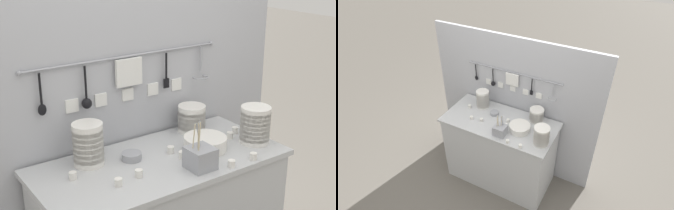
{
  "view_description": "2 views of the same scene",
  "coord_description": "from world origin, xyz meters",
  "views": [
    {
      "loc": [
        -1.23,
        -1.82,
        2.02
      ],
      "look_at": [
        0.06,
        0.03,
        1.22
      ],
      "focal_mm": 50.0,
      "sensor_mm": 36.0,
      "label": 1
    },
    {
      "loc": [
        1.25,
        -2.21,
        3.0
      ],
      "look_at": [
        0.07,
        0.03,
        1.18
      ],
      "focal_mm": 30.0,
      "sensor_mm": 36.0,
      "label": 2
    }
  ],
  "objects": [
    {
      "name": "ground_plane",
      "position": [
        0.0,
        0.0,
        0.0
      ],
      "size": [
        20.0,
        20.0,
        0.0
      ],
      "primitive_type": "plane",
      "color": "#666059"
    },
    {
      "name": "counter",
      "position": [
        0.0,
        0.0,
        0.47
      ],
      "size": [
        1.33,
        0.63,
        0.94
      ],
      "color": "#B7BABC",
      "rests_on": "ground"
    },
    {
      "name": "back_wall",
      "position": [
        -0.0,
        0.35,
        0.93
      ],
      "size": [
        2.13,
        0.11,
        1.86
      ],
      "color": "#A8AAB2",
      "rests_on": "ground"
    },
    {
      "name": "bowl_stack_back_corner",
      "position": [
        0.37,
        0.21,
        1.02
      ],
      "size": [
        0.16,
        0.16,
        0.16
      ],
      "color": "silver",
      "rests_on": "counter"
    },
    {
      "name": "bowl_stack_wide_centre",
      "position": [
        -0.33,
        0.16,
        1.05
      ],
      "size": [
        0.16,
        0.16,
        0.22
      ],
      "color": "silver",
      "rests_on": "counter"
    },
    {
      "name": "bowl_stack_tall_left",
      "position": [
        0.56,
        -0.12,
        1.05
      ],
      "size": [
        0.17,
        0.17,
        0.21
      ],
      "color": "silver",
      "rests_on": "counter"
    },
    {
      "name": "plate_stack",
      "position": [
        0.27,
        -0.03,
        0.98
      ],
      "size": [
        0.24,
        0.24,
        0.07
      ],
      "color": "silver",
      "rests_on": "counter"
    },
    {
      "name": "steel_mixing_bowl",
      "position": [
        -0.12,
        0.09,
        0.96
      ],
      "size": [
        0.11,
        0.11,
        0.04
      ],
      "color": "#93969E",
      "rests_on": "counter"
    },
    {
      "name": "cutlery_caddy",
      "position": [
        0.11,
        -0.19,
        1.0
      ],
      "size": [
        0.13,
        0.13,
        0.25
      ],
      "color": "#93969E",
      "rests_on": "counter"
    },
    {
      "name": "cup_edge_near",
      "position": [
        0.39,
        -0.28,
        0.96
      ],
      "size": [
        0.04,
        0.04,
        0.04
      ],
      "color": "silver",
      "rests_on": "counter"
    },
    {
      "name": "cup_front_left",
      "position": [
        0.1,
        -0.05,
        0.96
      ],
      "size": [
        0.04,
        0.04,
        0.04
      ],
      "color": "silver",
      "rests_on": "counter"
    },
    {
      "name": "cup_centre",
      "position": [
        0.09,
        0.04,
        0.96
      ],
      "size": [
        0.04,
        0.04,
        0.04
      ],
      "color": "silver",
      "rests_on": "counter"
    },
    {
      "name": "cup_mid_row",
      "position": [
        -0.31,
        -0.12,
        0.96
      ],
      "size": [
        0.04,
        0.04,
        0.04
      ],
      "color": "silver",
      "rests_on": "counter"
    },
    {
      "name": "cup_by_caddy",
      "position": [
        0.56,
        0.04,
        0.96
      ],
      "size": [
        0.04,
        0.04,
        0.04
      ],
      "color": "silver",
      "rests_on": "counter"
    },
    {
      "name": "cup_back_right",
      "position": [
        -0.19,
        -0.1,
        0.96
      ],
      "size": [
        0.04,
        0.04,
        0.04
      ],
      "color": "silver",
      "rests_on": "counter"
    },
    {
      "name": "cup_front_right",
      "position": [
        -0.46,
        0.06,
        0.96
      ],
      "size": [
        0.04,
        0.04,
        0.04
      ],
      "color": "silver",
      "rests_on": "counter"
    },
    {
      "name": "cup_beside_plates",
      "position": [
        0.24,
        -0.27,
        0.96
      ],
      "size": [
        0.04,
        0.04,
        0.04
      ],
      "color": "silver",
      "rests_on": "counter"
    },
    {
      "name": "cup_back_left",
      "position": [
        0.48,
        0.0,
        0.96
      ],
      "size": [
        0.04,
        0.04,
        0.04
      ],
      "color": "silver",
      "rests_on": "counter"
    }
  ]
}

